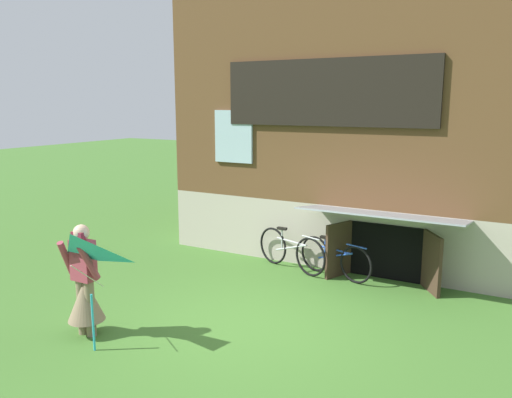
% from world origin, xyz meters
% --- Properties ---
extents(ground_plane, '(60.00, 60.00, 0.00)m').
position_xyz_m(ground_plane, '(0.00, 0.00, 0.00)').
color(ground_plane, '#3D6B28').
extents(log_house, '(7.21, 6.37, 5.56)m').
position_xyz_m(log_house, '(0.00, 5.63, 2.78)').
color(log_house, '#ADA393').
rests_on(log_house, ground_plane).
extents(person, '(0.61, 0.52, 1.63)m').
position_xyz_m(person, '(-1.84, -1.46, 0.69)').
color(person, '#7F6B51').
rests_on(person, ground_plane).
extents(kite, '(0.88, 0.89, 1.56)m').
position_xyz_m(kite, '(-1.46, -1.98, 1.28)').
color(kite, '#2DB2CC').
rests_on(kite, ground_plane).
extents(bicycle_blue, '(1.61, 0.53, 0.76)m').
position_xyz_m(bicycle_blue, '(0.39, 2.61, 0.37)').
color(bicycle_blue, black).
rests_on(bicycle_blue, ground_plane).
extents(bicycle_silver, '(1.71, 0.64, 0.82)m').
position_xyz_m(bicycle_silver, '(-0.53, 2.61, 0.40)').
color(bicycle_silver, black).
rests_on(bicycle_silver, ground_plane).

